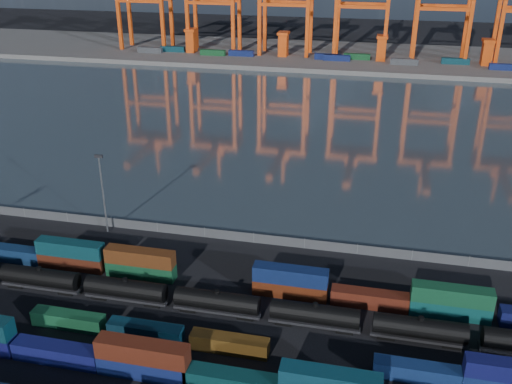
# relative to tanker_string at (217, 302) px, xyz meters

# --- Properties ---
(ground) EXTENTS (700.00, 700.00, 0.00)m
(ground) POSITION_rel_tanker_string_xyz_m (0.61, -4.64, -2.17)
(ground) COLOR black
(ground) RESTS_ON ground
(harbor_water) EXTENTS (700.00, 700.00, 0.00)m
(harbor_water) POSITION_rel_tanker_string_xyz_m (0.61, 100.36, -2.16)
(harbor_water) COLOR #324149
(harbor_water) RESTS_ON ground
(far_quay) EXTENTS (700.00, 70.00, 2.00)m
(far_quay) POSITION_rel_tanker_string_xyz_m (0.61, 205.36, -1.17)
(far_quay) COLOR #514F4C
(far_quay) RESTS_ON ground
(container_row_south) EXTENTS (141.55, 2.62, 5.58)m
(container_row_south) POSITION_rel_tanker_string_xyz_m (-15.00, -15.63, 0.21)
(container_row_south) COLOR #484A4E
(container_row_south) RESTS_ON ground
(container_row_mid) EXTENTS (141.45, 2.34, 4.99)m
(container_row_mid) POSITION_rel_tanker_string_xyz_m (0.90, -8.23, -0.65)
(container_row_mid) COLOR #46494C
(container_row_mid) RESTS_ON ground
(container_row_north) EXTENTS (142.16, 2.52, 5.37)m
(container_row_north) POSITION_rel_tanker_string_xyz_m (8.24, 7.32, -0.06)
(container_row_north) COLOR navy
(container_row_north) RESTS_ON ground
(tanker_string) EXTENTS (138.07, 3.02, 4.32)m
(tanker_string) POSITION_rel_tanker_string_xyz_m (0.00, 0.00, 0.00)
(tanker_string) COLOR black
(tanker_string) RESTS_ON ground
(waterfront_fence) EXTENTS (160.12, 0.12, 2.20)m
(waterfront_fence) POSITION_rel_tanker_string_xyz_m (0.61, 23.36, -1.17)
(waterfront_fence) COLOR #595B5E
(waterfront_fence) RESTS_ON ground
(yard_light_mast) EXTENTS (1.60, 0.40, 16.60)m
(yard_light_mast) POSITION_rel_tanker_string_xyz_m (-29.39, 21.36, 7.13)
(yard_light_mast) COLOR slate
(yard_light_mast) RESTS_ON ground
(quay_containers) EXTENTS (172.58, 10.99, 2.60)m
(quay_containers) POSITION_rel_tanker_string_xyz_m (-10.38, 190.82, 1.13)
(quay_containers) COLOR navy
(quay_containers) RESTS_ON far_quay
(straddle_carriers) EXTENTS (140.00, 7.00, 11.10)m
(straddle_carriers) POSITION_rel_tanker_string_xyz_m (-1.89, 195.36, 5.65)
(straddle_carriers) COLOR #E74A10
(straddle_carriers) RESTS_ON far_quay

